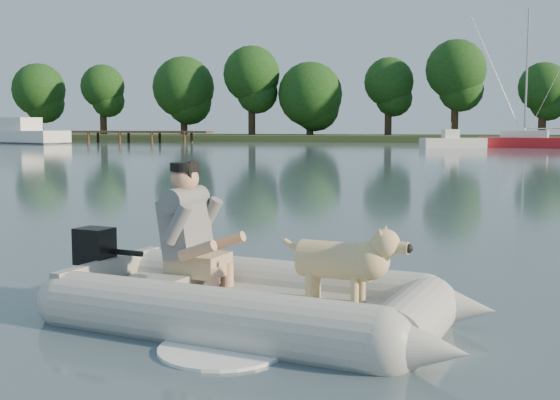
% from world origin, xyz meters
% --- Properties ---
extents(water, '(160.00, 160.00, 0.00)m').
position_xyz_m(water, '(0.00, 0.00, 0.00)').
color(water, slate).
rests_on(water, ground).
extents(shore_bank, '(160.00, 12.00, 0.70)m').
position_xyz_m(shore_bank, '(0.00, 62.00, 0.25)').
color(shore_bank, '#47512D').
rests_on(shore_bank, water).
extents(dock, '(18.00, 2.00, 1.04)m').
position_xyz_m(dock, '(-26.00, 52.00, 0.52)').
color(dock, '#4C331E').
rests_on(dock, water).
extents(treeline, '(75.85, 7.35, 9.27)m').
position_xyz_m(treeline, '(1.46, 61.10, 5.39)').
color(treeline, '#332316').
rests_on(treeline, shore_bank).
extents(dinghy, '(5.38, 4.37, 1.39)m').
position_xyz_m(dinghy, '(0.79, -0.60, 0.60)').
color(dinghy, '#A6A6A1').
rests_on(dinghy, water).
extents(man, '(0.85, 0.77, 1.08)m').
position_xyz_m(man, '(0.11, -0.39, 0.78)').
color(man, slate).
rests_on(man, dinghy).
extents(dog, '(0.99, 0.53, 0.62)m').
position_xyz_m(dog, '(1.43, -0.68, 0.52)').
color(dog, tan).
rests_on(dog, dinghy).
extents(outboard_motor, '(0.47, 0.37, 0.79)m').
position_xyz_m(outboard_motor, '(-0.84, -0.24, 0.31)').
color(outboard_motor, black).
rests_on(outboard_motor, dinghy).
extents(cabin_cruiser, '(8.90, 5.78, 2.59)m').
position_xyz_m(cabin_cruiser, '(-31.72, 47.32, 1.10)').
color(cabin_cruiser, white).
rests_on(cabin_cruiser, water).
extents(motorboat, '(4.74, 2.96, 1.87)m').
position_xyz_m(motorboat, '(3.24, 43.60, 0.85)').
color(motorboat, white).
rests_on(motorboat, water).
extents(sailboat, '(7.35, 3.55, 9.71)m').
position_xyz_m(sailboat, '(8.47, 45.31, 0.43)').
color(sailboat, red).
rests_on(sailboat, water).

